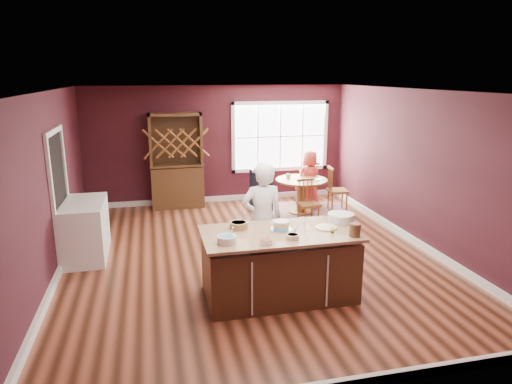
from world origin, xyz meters
TOP-DOWN VIEW (x-y plane):
  - room_shell at (0.00, 0.00)m, footprint 7.00×7.00m
  - window at (1.50, 3.47)m, footprint 2.36×0.10m
  - doorway at (-2.97, 0.60)m, footprint 0.08×1.26m
  - kitchen_island at (0.07, -1.47)m, footprint 2.06×1.08m
  - dining_table at (1.60, 2.13)m, footprint 1.11×1.11m
  - baker at (0.01, -0.76)m, footprint 0.64×0.43m
  - layer_cake at (0.12, -1.38)m, footprint 0.30×0.30m
  - bowl_blue at (-0.67, -1.71)m, footprint 0.24×0.24m
  - bowl_yellow at (-0.42, -1.21)m, footprint 0.24×0.24m
  - bowl_pink at (-0.21, -1.86)m, footprint 0.16×0.16m
  - bowl_olive at (0.16, -1.76)m, footprint 0.17×0.17m
  - drinking_glass at (0.42, -1.55)m, footprint 0.07×0.07m
  - dinner_plate at (0.74, -1.46)m, footprint 0.29×0.29m
  - white_tub at (1.03, -1.27)m, footprint 0.37×0.37m
  - stoneware_crock at (0.97, -1.85)m, footprint 0.14×0.14m
  - toy_figurine at (0.74, -1.66)m, footprint 0.04×0.04m
  - rug at (1.60, 2.13)m, footprint 2.50×2.12m
  - chair_east at (2.44, 2.09)m, footprint 0.45×0.47m
  - chair_south at (1.50, 1.34)m, footprint 0.43×0.41m
  - chair_north at (1.99, 2.84)m, footprint 0.55×0.54m
  - seated_woman at (1.93, 2.56)m, footprint 0.73×0.59m
  - high_chair at (0.80, 2.50)m, footprint 0.47×0.47m
  - toddler at (0.85, 2.48)m, footprint 0.18×0.14m
  - table_plate at (1.89, 2.01)m, footprint 0.20×0.20m
  - table_cup at (1.37, 2.33)m, footprint 0.14×0.14m
  - hutch at (-0.98, 3.22)m, footprint 1.16×0.48m
  - washer at (-2.64, 0.28)m, footprint 0.64×0.62m
  - dryer at (-2.64, 0.92)m, footprint 0.64×0.62m

SIDE VIEW (x-z plane):
  - rug at x=1.60m, z-range 0.00..0.01m
  - kitchen_island at x=0.07m, z-range -0.02..0.90m
  - chair_south at x=1.50m, z-range 0.00..0.92m
  - dryer at x=-2.64m, z-range 0.00..0.93m
  - washer at x=-2.64m, z-range 0.00..0.94m
  - high_chair at x=0.80m, z-range 0.00..0.96m
  - chair_north at x=1.99m, z-range 0.00..0.99m
  - chair_east at x=2.44m, z-range 0.00..1.01m
  - dining_table at x=1.60m, z-range 0.16..0.91m
  - seated_woman at x=1.93m, z-range 0.00..1.29m
  - table_plate at x=1.89m, z-range 0.75..0.76m
  - table_cup at x=1.37m, z-range 0.75..0.84m
  - toddler at x=0.85m, z-range 0.68..0.94m
  - baker at x=0.01m, z-range 0.00..1.73m
  - dinner_plate at x=0.74m, z-range 0.92..0.94m
  - bowl_pink at x=-0.21m, z-range 0.92..0.98m
  - bowl_olive at x=0.16m, z-range 0.92..0.98m
  - toy_figurine at x=0.74m, z-range 0.92..0.99m
  - bowl_yellow at x=-0.42m, z-range 0.92..1.01m
  - bowl_blue at x=-0.67m, z-range 0.92..1.01m
  - layer_cake at x=0.12m, z-range 0.92..1.04m
  - white_tub at x=1.03m, z-range 0.92..1.05m
  - drinking_glass at x=0.42m, z-range 0.92..1.06m
  - stoneware_crock at x=0.97m, z-range 0.92..1.09m
  - doorway at x=-2.97m, z-range -0.04..2.09m
  - hutch at x=-0.98m, z-range 0.00..2.12m
  - room_shell at x=0.00m, z-range -2.15..4.85m
  - window at x=1.50m, z-range 0.67..2.33m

